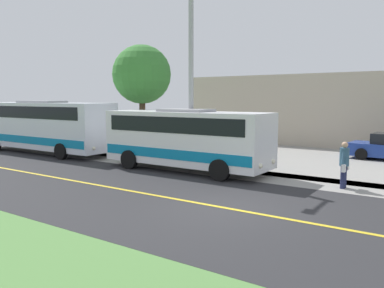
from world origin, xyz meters
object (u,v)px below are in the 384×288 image
object	(u,v)px
transit_bus_rear	(43,124)
shuttle_bus_front	(186,137)
commercial_building	(351,109)
tree_curbside	(142,75)
street_light_pole	(190,68)
pedestrian_with_bags	(344,163)

from	to	relation	value
transit_bus_rear	shuttle_bus_front	bearing A→B (deg)	89.81
shuttle_bus_front	commercial_building	distance (m)	17.33
shuttle_bus_front	tree_curbside	xyz separation A→B (m)	(-2.93, -5.22, 3.14)
shuttle_bus_front	transit_bus_rear	size ratio (longest dim) A/B	0.76
street_light_pole	tree_curbside	distance (m)	5.72
pedestrian_with_bags	shuttle_bus_front	bearing A→B (deg)	-87.17
tree_curbside	commercial_building	xyz separation A→B (m)	(-14.00, 8.78, -2.20)
transit_bus_rear	pedestrian_with_bags	distance (m)	17.77
tree_curbside	transit_bus_rear	bearing A→B (deg)	-62.65
shuttle_bus_front	tree_curbside	size ratio (longest dim) A/B	1.25
transit_bus_rear	pedestrian_with_bags	size ratio (longest dim) A/B	6.10
transit_bus_rear	commercial_building	distance (m)	22.20
transit_bus_rear	street_light_pole	distance (m)	11.15
tree_curbside	commercial_building	bearing A→B (deg)	147.90
shuttle_bus_front	street_light_pole	world-z (taller)	street_light_pole
street_light_pole	commercial_building	bearing A→B (deg)	167.56
street_light_pole	tree_curbside	xyz separation A→B (m)	(-2.51, -5.14, -0.03)
commercial_building	tree_curbside	bearing A→B (deg)	-32.10
transit_bus_rear	tree_curbside	distance (m)	6.96
transit_bus_rear	pedestrian_with_bags	bearing A→B (deg)	90.99
transit_bus_rear	street_light_pole	bearing A→B (deg)	92.02
commercial_building	transit_bus_rear	bearing A→B (deg)	-40.40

